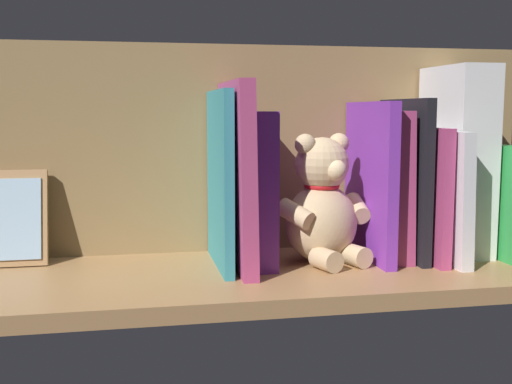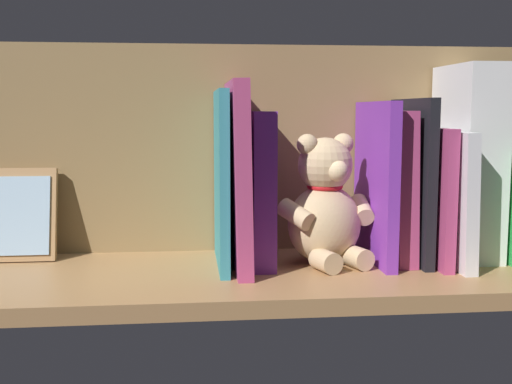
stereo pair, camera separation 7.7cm
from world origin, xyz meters
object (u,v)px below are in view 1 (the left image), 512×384
object	(u,v)px
book_0	(490,199)
picture_frame_leaning	(10,219)
dictionary_thick_white	(456,160)
teddy_bear	(323,206)

from	to	relation	value
book_0	picture_frame_leaning	distance (cm)	70.13
dictionary_thick_white	teddy_bear	bearing A→B (deg)	6.33
dictionary_thick_white	teddy_bear	size ratio (longest dim) A/B	1.53
book_0	dictionary_thick_white	distance (cm)	7.77
book_0	dictionary_thick_white	bearing A→B (deg)	-18.35
book_0	dictionary_thick_white	world-z (taller)	dictionary_thick_white
book_0	dictionary_thick_white	xyz separation A→B (cm)	(4.95, -1.64, 5.76)
book_0	teddy_bear	size ratio (longest dim) A/B	0.96
book_0	picture_frame_leaning	xyz separation A→B (cm)	(69.85, -6.07, -1.72)
dictionary_thick_white	teddy_bear	distance (cm)	22.55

